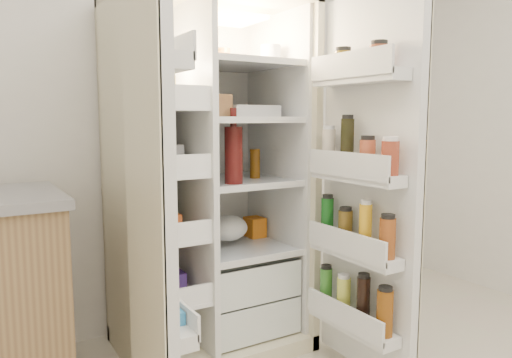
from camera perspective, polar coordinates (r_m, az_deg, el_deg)
wall_back at (r=2.89m, az=-7.57°, el=9.92°), size 4.00×0.02×2.70m
refrigerator at (r=2.58m, az=-5.72°, el=-3.21°), size 0.92×0.70×1.80m
freezer_door at (r=1.81m, az=-12.25°, el=-3.01°), size 0.15×0.40×1.72m
fridge_door at (r=2.25m, az=12.86°, el=-1.50°), size 0.17×0.58×1.72m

